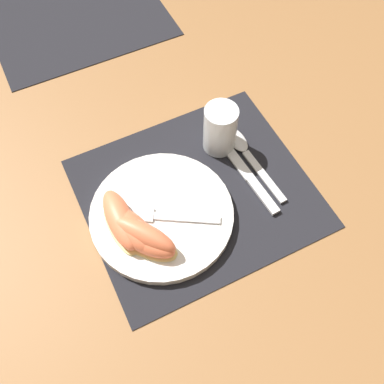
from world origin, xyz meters
TOP-DOWN VIEW (x-y plane):
  - ground_plane at (0.00, 0.00)m, footprint 3.00×3.00m
  - placemat at (0.00, 0.00)m, footprint 0.41×0.36m
  - placemat_far at (-0.04, 0.57)m, footprint 0.41×0.36m
  - plate at (-0.08, -0.02)m, footprint 0.25×0.25m
  - juice_glass at (0.09, 0.08)m, footprint 0.06×0.06m
  - knife at (0.10, -0.00)m, footprint 0.03×0.21m
  - spoon at (0.12, 0.04)m, footprint 0.04×0.19m
  - fork at (-0.09, -0.02)m, footprint 0.17×0.11m
  - citrus_wedge_0 at (-0.15, -0.01)m, footprint 0.05×0.13m
  - citrus_wedge_1 at (-0.14, -0.03)m, footprint 0.09×0.13m
  - citrus_wedge_2 at (-0.13, -0.05)m, footprint 0.11×0.13m
  - citrus_wedge_3 at (-0.12, -0.07)m, footprint 0.09×0.10m

SIDE VIEW (x-z plane):
  - ground_plane at x=0.00m, z-range 0.00..0.00m
  - placemat at x=0.00m, z-range 0.00..0.00m
  - placemat_far at x=-0.04m, z-range 0.00..0.00m
  - knife at x=0.10m, z-range 0.00..0.01m
  - spoon at x=0.12m, z-range 0.00..0.01m
  - plate at x=-0.08m, z-range 0.00..0.02m
  - fork at x=-0.09m, z-range 0.02..0.02m
  - citrus_wedge_3 at x=-0.12m, z-range 0.02..0.05m
  - citrus_wedge_0 at x=-0.15m, z-range 0.02..0.06m
  - citrus_wedge_1 at x=-0.14m, z-range 0.02..0.06m
  - citrus_wedge_2 at x=-0.13m, z-range 0.02..0.06m
  - juice_glass at x=0.09m, z-range 0.00..0.10m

